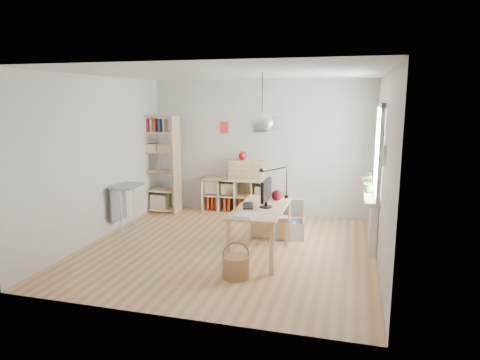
% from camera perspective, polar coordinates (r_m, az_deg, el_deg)
% --- Properties ---
extents(ground, '(4.50, 4.50, 0.00)m').
position_cam_1_polar(ground, '(6.88, -1.47, -9.04)').
color(ground, tan).
rests_on(ground, ground).
extents(room_shell, '(4.50, 4.50, 4.50)m').
position_cam_1_polar(room_shell, '(6.19, 2.97, 7.70)').
color(room_shell, white).
rests_on(room_shell, ground).
extents(window_unit, '(0.07, 1.16, 1.46)m').
position_cam_1_polar(window_unit, '(6.85, 18.15, 3.69)').
color(window_unit, white).
rests_on(window_unit, ground).
extents(radiator, '(0.10, 0.80, 0.80)m').
position_cam_1_polar(radiator, '(7.08, 17.31, -5.56)').
color(radiator, white).
rests_on(radiator, ground).
extents(windowsill, '(0.22, 1.20, 0.06)m').
position_cam_1_polar(windowsill, '(6.97, 17.10, -2.15)').
color(windowsill, silver).
rests_on(windowsill, radiator).
extents(desk, '(0.70, 1.50, 0.75)m').
position_cam_1_polar(desk, '(6.41, 2.85, -4.39)').
color(desk, tan).
rests_on(desk, ground).
extents(cube_shelf, '(1.40, 0.38, 0.72)m').
position_cam_1_polar(cube_shelf, '(8.84, -0.58, -2.49)').
color(cube_shelf, '#CCB786').
rests_on(cube_shelf, ground).
extents(tall_bookshelf, '(0.80, 0.38, 2.00)m').
position_cam_1_polar(tall_bookshelf, '(8.98, -10.75, 2.66)').
color(tall_bookshelf, tan).
rests_on(tall_bookshelf, ground).
extents(side_table, '(0.40, 0.55, 0.85)m').
position_cam_1_polar(side_table, '(7.79, -15.27, -1.92)').
color(side_table, gray).
rests_on(side_table, ground).
extents(chair, '(0.46, 0.46, 0.82)m').
position_cam_1_polar(chair, '(7.09, 4.80, -4.49)').
color(chair, gray).
rests_on(chair, ground).
extents(wicker_basket, '(0.36, 0.36, 0.50)m').
position_cam_1_polar(wicker_basket, '(5.77, -0.56, -11.37)').
color(wicker_basket, olive).
rests_on(wicker_basket, ground).
extents(storage_chest, '(0.67, 0.73, 0.61)m').
position_cam_1_polar(storage_chest, '(7.41, 6.30, -6.00)').
color(storage_chest, '#B8B9B4').
rests_on(storage_chest, ground).
extents(monitor, '(0.19, 0.48, 0.42)m').
position_cam_1_polar(monitor, '(6.30, 3.50, -1.60)').
color(monitor, black).
rests_on(monitor, desk).
extents(keyboard, '(0.24, 0.42, 0.02)m').
position_cam_1_polar(keyboard, '(6.40, 1.08, -3.44)').
color(keyboard, black).
rests_on(keyboard, desk).
extents(task_lamp, '(0.47, 0.17, 0.50)m').
position_cam_1_polar(task_lamp, '(6.89, 4.30, 0.35)').
color(task_lamp, black).
rests_on(task_lamp, desk).
extents(yarn_ball, '(0.17, 0.17, 0.17)m').
position_cam_1_polar(yarn_ball, '(6.77, 4.95, -2.05)').
color(yarn_ball, '#4C0A1B').
rests_on(yarn_ball, desk).
extents(paper_tray, '(0.29, 0.34, 0.03)m').
position_cam_1_polar(paper_tray, '(5.89, 0.87, -4.68)').
color(paper_tray, silver).
rests_on(paper_tray, desk).
extents(drawer_chest, '(0.69, 0.32, 0.39)m').
position_cam_1_polar(drawer_chest, '(8.61, 0.92, 1.36)').
color(drawer_chest, '#CCB786').
rests_on(drawer_chest, cube_shelf).
extents(red_vase, '(0.15, 0.15, 0.18)m').
position_cam_1_polar(red_vase, '(8.59, 0.31, 3.27)').
color(red_vase, maroon).
rests_on(red_vase, drawer_chest).
extents(potted_plant, '(0.34, 0.31, 0.34)m').
position_cam_1_polar(potted_plant, '(7.12, 16.98, -0.25)').
color(potted_plant, '#386B28').
rests_on(potted_plant, windowsill).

